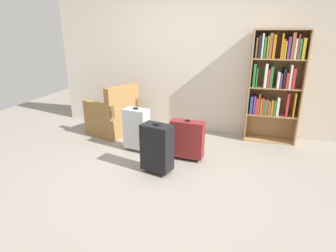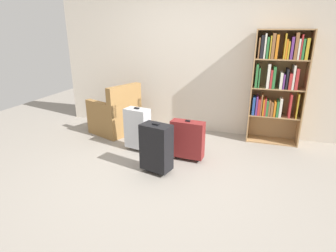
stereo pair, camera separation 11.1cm
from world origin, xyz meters
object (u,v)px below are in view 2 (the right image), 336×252
(armchair, at_px, (116,116))
(mug, at_px, (141,131))
(bookshelf, at_px, (277,81))
(suitcase_silver, at_px, (137,128))
(suitcase_black, at_px, (156,147))
(suitcase_dark_red, at_px, (187,139))

(armchair, bearing_deg, mug, 5.36)
(bookshelf, xyz_separation_m, mug, (-2.21, -0.35, -0.97))
(armchair, height_order, suitcase_silver, armchair)
(suitcase_black, bearing_deg, suitcase_silver, 131.51)
(armchair, xyz_separation_m, suitcase_dark_red, (1.50, -0.71, -0.00))
(suitcase_dark_red, bearing_deg, mug, 143.87)
(bookshelf, distance_m, suitcase_black, 2.27)
(suitcase_silver, bearing_deg, bookshelf, 26.87)
(mug, distance_m, suitcase_silver, 0.76)
(bookshelf, relative_size, suitcase_dark_red, 2.99)
(bookshelf, bearing_deg, mug, -170.94)
(mug, distance_m, suitcase_black, 1.48)
(armchair, distance_m, suitcase_dark_red, 1.66)
(suitcase_silver, bearing_deg, armchair, 138.33)
(armchair, bearing_deg, suitcase_black, -44.81)
(mug, bearing_deg, suitcase_dark_red, -36.13)
(bookshelf, relative_size, suitcase_black, 2.64)
(bookshelf, distance_m, mug, 2.44)
(bookshelf, distance_m, suitcase_dark_red, 1.76)
(suitcase_dark_red, bearing_deg, bookshelf, 43.41)
(suitcase_black, bearing_deg, suitcase_dark_red, 58.73)
(mug, bearing_deg, bookshelf, 9.06)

